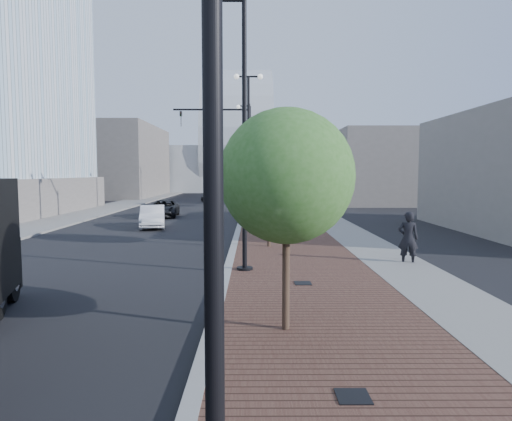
{
  "coord_description": "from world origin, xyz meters",
  "views": [
    {
      "loc": [
        0.92,
        -5.56,
        3.47
      ],
      "look_at": [
        1.0,
        12.0,
        2.0
      ],
      "focal_mm": 32.05,
      "sensor_mm": 36.0,
      "label": 1
    }
  ],
  "objects": [
    {
      "name": "streetlight_1",
      "position": [
        0.49,
        10.0,
        4.34
      ],
      "size": [
        1.44,
        0.56,
        9.21
      ],
      "color": "black",
      "rests_on": "ground"
    },
    {
      "name": "commercial_block_nw",
      "position": [
        -20.0,
        60.0,
        5.0
      ],
      "size": [
        14.0,
        20.0,
        10.0
      ],
      "primitive_type": "cube",
      "color": "#625C58",
      "rests_on": "ground"
    },
    {
      "name": "sidewalk",
      "position": [
        3.5,
        40.0,
        0.06
      ],
      "size": [
        7.0,
        140.0,
        0.12
      ],
      "primitive_type": "cube",
      "color": "#4C2D23",
      "rests_on": "ground"
    },
    {
      "name": "streetlight_2",
      "position": [
        0.6,
        22.0,
        4.82
      ],
      "size": [
        1.72,
        0.56,
        9.28
      ],
      "color": "black",
      "rests_on": "ground"
    },
    {
      "name": "tree_1",
      "position": [
        1.65,
        15.02,
        3.8
      ],
      "size": [
        2.51,
        2.48,
        5.05
      ],
      "color": "#382619",
      "rests_on": "ground"
    },
    {
      "name": "curb",
      "position": [
        0.0,
        40.0,
        0.07
      ],
      "size": [
        0.3,
        140.0,
        0.14
      ],
      "primitive_type": "cube",
      "color": "gray",
      "rests_on": "ground"
    },
    {
      "name": "utility_cover_2",
      "position": [
        2.4,
        19.0,
        0.13
      ],
      "size": [
        0.5,
        0.5,
        0.02
      ],
      "primitive_type": "cube",
      "color": "black",
      "rests_on": "sidewalk"
    },
    {
      "name": "dark_car_far",
      "position": [
        -4.07,
        49.38,
        0.6
      ],
      "size": [
        2.75,
        4.41,
        1.19
      ],
      "primitive_type": "imported",
      "rotation": [
        0.0,
        0.0,
        -0.28
      ],
      "color": "black",
      "rests_on": "ground"
    },
    {
      "name": "tree_2",
      "position": [
        1.65,
        27.02,
        3.34
      ],
      "size": [
        2.76,
        2.76,
        4.73
      ],
      "color": "#382619",
      "rests_on": "ground"
    },
    {
      "name": "commercial_block_ne",
      "position": [
        16.0,
        50.0,
        4.0
      ],
      "size": [
        12.0,
        22.0,
        8.0
      ],
      "primitive_type": "cube",
      "color": "#655F5B",
      "rests_on": "ground"
    },
    {
      "name": "tree_3",
      "position": [
        1.65,
        39.02,
        3.99
      ],
      "size": [
        2.74,
        2.74,
        5.37
      ],
      "color": "#382619",
      "rests_on": "ground"
    },
    {
      "name": "streetlight_4",
      "position": [
        0.6,
        46.0,
        4.82
      ],
      "size": [
        1.72,
        0.56,
        9.28
      ],
      "color": "black",
      "rests_on": "ground"
    },
    {
      "name": "streetlight_3",
      "position": [
        0.49,
        34.0,
        4.34
      ],
      "size": [
        1.44,
        0.56,
        9.21
      ],
      "color": "black",
      "rests_on": "ground"
    },
    {
      "name": "tree_0",
      "position": [
        1.65,
        4.02,
        3.38
      ],
      "size": [
        2.84,
        2.84,
        4.81
      ],
      "color": "#382619",
      "rests_on": "ground"
    },
    {
      "name": "utility_cover_0",
      "position": [
        2.4,
        1.0,
        0.13
      ],
      "size": [
        0.5,
        0.5,
        0.02
      ],
      "primitive_type": "cube",
      "color": "black",
      "rests_on": "sidewalk"
    },
    {
      "name": "west_sidewalk",
      "position": [
        -13.0,
        40.0,
        0.06
      ],
      "size": [
        4.0,
        140.0,
        0.12
      ],
      "primitive_type": "cube",
      "color": "slate",
      "rests_on": "ground"
    },
    {
      "name": "white_sedan",
      "position": [
        -5.47,
        23.07,
        0.7
      ],
      "size": [
        2.26,
        4.43,
        1.39
      ],
      "primitive_type": "imported",
      "rotation": [
        0.0,
        0.0,
        0.2
      ],
      "color": "silver",
      "rests_on": "ground"
    },
    {
      "name": "concrete_strip",
      "position": [
        6.2,
        40.0,
        0.07
      ],
      "size": [
        2.4,
        140.0,
        0.13
      ],
      "primitive_type": "cube",
      "color": "slate",
      "rests_on": "ground"
    },
    {
      "name": "pedestrian",
      "position": [
        6.68,
        11.28,
        1.01
      ],
      "size": [
        0.84,
        0.66,
        2.02
      ],
      "primitive_type": "imported",
      "rotation": [
        0.0,
        0.0,
        2.87
      ],
      "color": "black",
      "rests_on": "ground"
    },
    {
      "name": "convention_center",
      "position": [
        -2.0,
        85.0,
        6.0
      ],
      "size": [
        50.0,
        30.0,
        50.0
      ],
      "color": "#ABB1B6",
      "rests_on": "ground"
    },
    {
      "name": "dark_car_mid",
      "position": [
        -6.16,
        30.01,
        0.65
      ],
      "size": [
        2.49,
        4.85,
        1.31
      ],
      "primitive_type": "imported",
      "rotation": [
        0.0,
        0.0,
        0.07
      ],
      "color": "black",
      "rests_on": "ground"
    },
    {
      "name": "traffic_mast",
      "position": [
        -0.3,
        25.0,
        4.98
      ],
      "size": [
        5.09,
        0.2,
        8.0
      ],
      "color": "black",
      "rests_on": "ground"
    },
    {
      "name": "utility_cover_1",
      "position": [
        2.4,
        8.0,
        0.13
      ],
      "size": [
        0.5,
        0.5,
        0.02
      ],
      "primitive_type": "cube",
      "color": "black",
      "rests_on": "sidewalk"
    }
  ]
}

